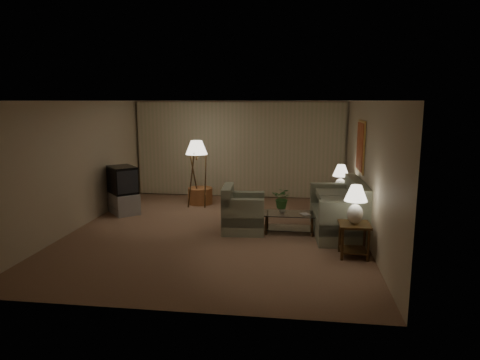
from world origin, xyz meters
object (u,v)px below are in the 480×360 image
table_lamp_near (356,201)px  side_table_far (340,201)px  sofa (338,213)px  coffee_table (289,220)px  armchair (244,213)px  crt_tv (122,180)px  vase (282,210)px  ottoman (200,196)px  side_table_near (354,234)px  floor_lamp (197,172)px  tv_cabinet (123,203)px  table_lamp_far (341,176)px

table_lamp_near → side_table_far: bearing=90.0°
sofa → coffee_table: 1.01m
armchair → crt_tv: bearing=66.6°
coffee_table → vase: (-0.15, -0.00, 0.21)m
armchair → side_table_far: armchair is taller
armchair → ottoman: (-1.45, 2.29, -0.17)m
side_table_near → table_lamp_near: (0.00, 0.00, 0.59)m
floor_lamp → coffee_table: bearing=-39.1°
armchair → side_table_near: 2.44m
sofa → tv_cabinet: sofa is taller
side_table_far → floor_lamp: 3.64m
sofa → table_lamp_near: 1.47m
sofa → side_table_far: bearing=169.9°
sofa → crt_tv: crt_tv is taller
side_table_near → floor_lamp: 4.81m
side_table_near → table_lamp_near: 0.59m
armchair → tv_cabinet: (-3.10, 1.10, -0.13)m
armchair → table_lamp_near: bearing=-124.5°
side_table_near → ottoman: 5.01m
sofa → table_lamp_far: 1.37m
crt_tv → table_lamp_far: bearing=51.7°
sofa → vase: bearing=-88.3°
floor_lamp → ottoman: 0.76m
armchair → ottoman: bearing=28.5°
ottoman → vase: 3.22m
armchair → floor_lamp: 2.50m
coffee_table → tv_cabinet: size_ratio=1.04×
ottoman → armchair: bearing=-57.6°
ottoman → floor_lamp: bearing=-90.3°
sofa → crt_tv: bearing=-104.4°
side_table_near → vase: size_ratio=4.07×
table_lamp_far → coffee_table: table_lamp_far is taller
armchair → crt_tv: size_ratio=1.10×
side_table_far → crt_tv: bearing=-177.1°
coffee_table → floor_lamp: 3.16m
side_table_far → vase: size_ratio=4.07×
side_table_far → table_lamp_far: size_ratio=0.91×
armchair → coffee_table: armchair is taller
table_lamp_far → vase: 1.94m
table_lamp_near → sofa: bearing=96.3°
sofa → side_table_near: 1.36m
crt_tv → vase: crt_tv is taller
armchair → coffee_table: (0.95, 0.01, -0.10)m
side_table_far → table_lamp_near: size_ratio=0.88×
side_table_near → floor_lamp: size_ratio=0.35×
side_table_near → vase: side_table_near is taller
coffee_table → tv_cabinet: (-4.05, 1.09, -0.03)m
coffee_table → side_table_near: bearing=-47.5°
side_table_near → crt_tv: 5.72m
crt_tv → floor_lamp: (1.65, 0.87, 0.07)m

